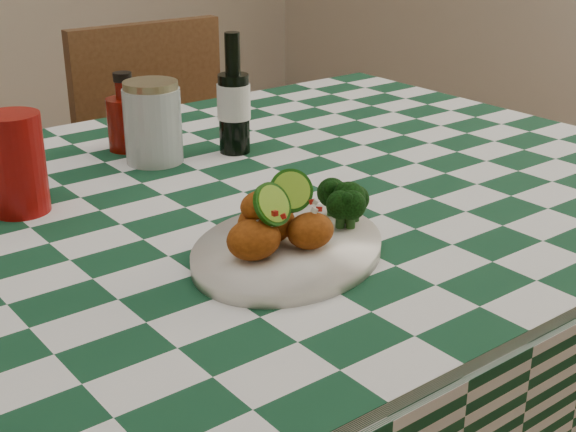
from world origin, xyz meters
TOP-DOWN VIEW (x-y plane):
  - dining_table at (0.00, 0.00)m, footprint 1.66×1.06m
  - plate at (0.01, -0.22)m, footprint 0.35×0.32m
  - fried_chicken_pile at (0.00, -0.22)m, footprint 0.13×0.09m
  - broccoli_side at (0.11, -0.21)m, footprint 0.08×0.08m
  - red_tumbler at (-0.19, 0.13)m, footprint 0.10×0.10m
  - ketchup_bottle at (0.07, 0.30)m, footprint 0.08×0.08m
  - mason_jar at (0.07, 0.21)m, footprint 0.12×0.12m
  - beer_bottle at (0.21, 0.17)m, footprint 0.07×0.07m
  - wooden_chair_right at (0.41, 0.70)m, footprint 0.43×0.45m

SIDE VIEW (x-z plane):
  - dining_table at x=0.00m, z-range 0.00..0.79m
  - wooden_chair_right at x=0.41m, z-range 0.00..0.90m
  - plate at x=0.01m, z-range 0.79..0.80m
  - broccoli_side at x=0.11m, z-range 0.80..0.86m
  - fried_chicken_pile at x=0.00m, z-range 0.80..0.89m
  - ketchup_bottle at x=0.07m, z-range 0.79..0.92m
  - mason_jar at x=0.07m, z-range 0.79..0.92m
  - red_tumbler at x=-0.19m, z-range 0.79..0.93m
  - beer_bottle at x=0.21m, z-range 0.79..0.99m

